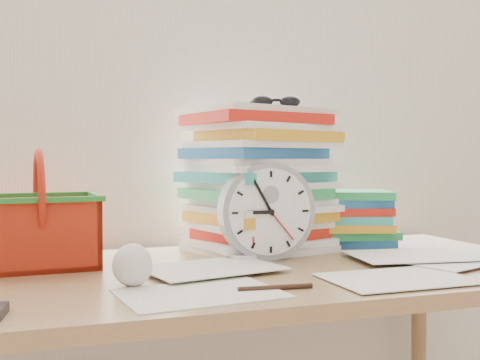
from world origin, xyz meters
name	(u,v)px	position (x,y,z in m)	size (l,w,h in m)	color
curtain	(202,42)	(0.00, 1.98, 1.30)	(2.40, 0.01, 2.50)	white
desk	(250,301)	(0.00, 1.60, 0.68)	(1.40, 0.70, 0.75)	olive
paper_stack	(261,180)	(0.11, 1.82, 0.93)	(0.36, 0.29, 0.36)	white
clock	(267,211)	(0.07, 1.67, 0.86)	(0.23, 0.23, 0.05)	gray
sunglasses	(276,102)	(0.14, 1.78, 1.13)	(0.14, 0.12, 0.03)	black
book_stack	(347,218)	(0.36, 1.82, 0.82)	(0.25, 0.19, 0.15)	white
basket	(39,210)	(-0.43, 1.74, 0.87)	(0.25, 0.19, 0.25)	red
crumpled_ball	(132,265)	(-0.27, 1.49, 0.79)	(0.08, 0.08, 0.08)	white
pen	(275,287)	(-0.04, 1.37, 0.75)	(0.01, 0.01, 0.14)	black
scattered_papers	(250,264)	(0.00, 1.60, 0.76)	(1.26, 0.42, 0.02)	white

